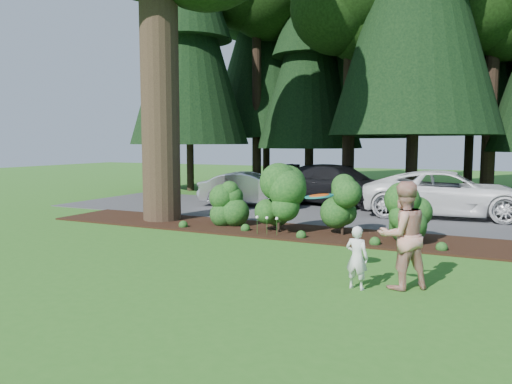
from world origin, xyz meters
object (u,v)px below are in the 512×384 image
(car_silver_wagon, at_px, (250,189))
(child, at_px, (357,258))
(frisbee, at_px, (319,196))
(car_white_suv, at_px, (448,194))
(car_dark_suv, at_px, (337,185))
(adult, at_px, (403,235))

(car_silver_wagon, bearing_deg, child, -155.84)
(car_silver_wagon, height_order, frisbee, frisbee)
(car_white_suv, bearing_deg, car_silver_wagon, 87.28)
(car_silver_wagon, bearing_deg, car_dark_suv, -71.14)
(adult, bearing_deg, car_silver_wagon, -89.83)
(child, height_order, adult, adult)
(car_silver_wagon, xyz_separation_m, adult, (7.52, -9.01, 0.26))
(car_white_suv, relative_size, adult, 2.97)
(child, xyz_separation_m, adult, (0.71, 0.40, 0.39))
(car_silver_wagon, xyz_separation_m, car_white_suv, (7.50, 0.40, 0.12))
(car_silver_wagon, relative_size, adult, 2.14)
(car_dark_suv, xyz_separation_m, frisbee, (2.88, -10.91, 0.75))
(child, xyz_separation_m, frisbee, (-0.83, 0.34, 1.03))
(car_white_suv, bearing_deg, adult, 174.39)
(adult, bearing_deg, car_dark_suv, -107.49)
(child, bearing_deg, car_white_suv, -85.38)
(child, distance_m, adult, 0.91)
(car_silver_wagon, distance_m, car_dark_suv, 3.60)
(car_silver_wagon, relative_size, car_dark_suv, 0.72)
(car_silver_wagon, height_order, adult, adult)
(car_dark_suv, relative_size, adult, 2.95)
(car_silver_wagon, xyz_separation_m, car_dark_suv, (3.10, 1.83, 0.15))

